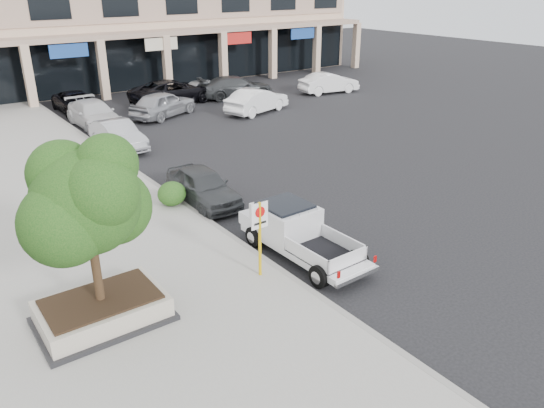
{
  "coord_description": "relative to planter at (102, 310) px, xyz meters",
  "views": [
    {
      "loc": [
        -9.86,
        -11.15,
        8.19
      ],
      "look_at": [
        -0.66,
        1.5,
        1.48
      ],
      "focal_mm": 35.0,
      "sensor_mm": 36.0,
      "label": 1
    }
  ],
  "objects": [
    {
      "name": "lot_car_e",
      "position": [
        15.85,
        22.57,
        0.24
      ],
      "size": [
        4.31,
        2.0,
        1.43
      ],
      "primitive_type": "imported",
      "rotation": [
        0.0,
        0.0,
        1.49
      ],
      "color": "#919398",
      "rests_on": "ground"
    },
    {
      "name": "ground",
      "position": [
        6.73,
        -0.43,
        -0.48
      ],
      "size": [
        120.0,
        120.0,
        0.0
      ],
      "primitive_type": "plane",
      "color": "black",
      "rests_on": "ground"
    },
    {
      "name": "pickup_truck",
      "position": [
        6.38,
        -0.16,
        0.3
      ],
      "size": [
        1.94,
        4.95,
        1.54
      ],
      "primitive_type": null,
      "rotation": [
        0.0,
        0.0,
        0.02
      ],
      "color": "silver",
      "rests_on": "ground"
    },
    {
      "name": "lot_car_c",
      "position": [
        17.68,
        21.46,
        0.31
      ],
      "size": [
        5.81,
        3.52,
        1.57
      ],
      "primitive_type": "imported",
      "rotation": [
        0.0,
        0.0,
        1.31
      ],
      "color": "#2B2D30",
      "rests_on": "ground"
    },
    {
      "name": "strip_mall",
      "position": [
        14.73,
        33.5,
        4.27
      ],
      "size": [
        40.55,
        12.43,
        9.5
      ],
      "color": "tan",
      "rests_on": "ground"
    },
    {
      "name": "lot_car_a",
      "position": [
        10.84,
        19.33,
        0.34
      ],
      "size": [
        5.18,
        3.76,
        1.64
      ],
      "primitive_type": "imported",
      "rotation": [
        0.0,
        0.0,
        2.0
      ],
      "color": "#9A9BA1",
      "rests_on": "ground"
    },
    {
      "name": "lot_car_d",
      "position": [
        13.04,
        22.49,
        0.36
      ],
      "size": [
        6.22,
        3.29,
        1.67
      ],
      "primitive_type": "imported",
      "rotation": [
        0.0,
        0.0,
        1.66
      ],
      "color": "black",
      "rests_on": "ground"
    },
    {
      "name": "curb_car_c",
      "position": [
        6.48,
        19.46,
        0.28
      ],
      "size": [
        2.16,
        5.2,
        1.5
      ],
      "primitive_type": "imported",
      "rotation": [
        0.0,
        0.0,
        0.01
      ],
      "color": "silver",
      "rests_on": "ground"
    },
    {
      "name": "sidewalk",
      "position": [
        1.23,
        5.57,
        -0.4
      ],
      "size": [
        8.0,
        52.0,
        0.15
      ],
      "primitive_type": "cube",
      "color": "gray",
      "rests_on": "ground"
    },
    {
      "name": "lot_car_f",
      "position": [
        24.4,
        18.86,
        0.29
      ],
      "size": [
        4.82,
        2.33,
        1.52
      ],
      "primitive_type": "imported",
      "rotation": [
        0.0,
        0.0,
        1.41
      ],
      "color": "white",
      "rests_on": "ground"
    },
    {
      "name": "curb_car_d",
      "position": [
        6.76,
        23.69,
        0.19
      ],
      "size": [
        2.3,
        4.85,
        1.34
      ],
      "primitive_type": "imported",
      "rotation": [
        0.0,
        0.0,
        -0.02
      ],
      "color": "black",
      "rests_on": "ground"
    },
    {
      "name": "planter_tree",
      "position": [
        0.13,
        0.15,
        2.94
      ],
      "size": [
        2.9,
        2.55,
        4.0
      ],
      "color": "#321D13",
      "rests_on": "planter"
    },
    {
      "name": "hedge",
      "position": [
        4.75,
        5.74,
        0.14
      ],
      "size": [
        1.1,
        0.99,
        0.93
      ],
      "primitive_type": "ellipsoid",
      "color": "#144212",
      "rests_on": "sidewalk"
    },
    {
      "name": "curb",
      "position": [
        5.18,
        5.57,
        -0.4
      ],
      "size": [
        0.2,
        52.0,
        0.15
      ],
      "primitive_type": "cube",
      "color": "gray",
      "rests_on": "ground"
    },
    {
      "name": "curb_car_b",
      "position": [
        6.0,
        14.47,
        0.24
      ],
      "size": [
        1.69,
        4.4,
        1.43
      ],
      "primitive_type": "imported",
      "rotation": [
        0.0,
        0.0,
        0.04
      ],
      "color": "#A0A1A7",
      "rests_on": "ground"
    },
    {
      "name": "lot_car_b",
      "position": [
        16.29,
        16.8,
        0.31
      ],
      "size": [
        5.04,
        2.94,
        1.57
      ],
      "primitive_type": "imported",
      "rotation": [
        0.0,
        0.0,
        1.86
      ],
      "color": "white",
      "rests_on": "ground"
    },
    {
      "name": "no_parking_sign",
      "position": [
        4.52,
        -0.47,
        1.16
      ],
      "size": [
        0.55,
        0.09,
        2.3
      ],
      "color": "#E2B10B",
      "rests_on": "sidewalk"
    },
    {
      "name": "planter",
      "position": [
        0.0,
        0.0,
        0.0
      ],
      "size": [
        3.2,
        2.2,
        0.68
      ],
      "color": "black",
      "rests_on": "sidewalk"
    },
    {
      "name": "curb_car_a",
      "position": [
        6.01,
        5.57,
        0.22
      ],
      "size": [
        1.74,
        4.13,
        1.39
      ],
      "primitive_type": "imported",
      "rotation": [
        0.0,
        0.0,
        -0.02
      ],
      "color": "#323538",
      "rests_on": "ground"
    }
  ]
}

